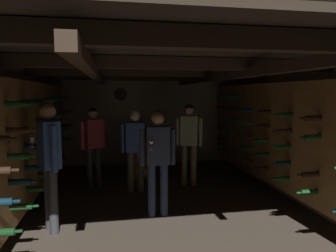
# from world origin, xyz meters

# --- Properties ---
(ground_plane) EXTENTS (8.40, 8.40, 0.00)m
(ground_plane) POSITION_xyz_m (0.00, 0.00, 0.00)
(ground_plane) COLOR #473D33
(room_shell) EXTENTS (4.72, 6.52, 2.41)m
(room_shell) POSITION_xyz_m (0.00, 0.27, 1.41)
(room_shell) COLOR gray
(room_shell) RESTS_ON ground_plane
(wine_crate_stack) EXTENTS (0.52, 0.35, 0.90)m
(wine_crate_stack) POSITION_xyz_m (-0.14, 1.80, 0.45)
(wine_crate_stack) COLOR brown
(wine_crate_stack) RESTS_ON ground_plane
(display_bottle) EXTENTS (0.08, 0.08, 0.35)m
(display_bottle) POSITION_xyz_m (-0.25, 1.83, 1.04)
(display_bottle) COLOR #0F2838
(display_bottle) RESTS_ON wine_crate_stack
(person_host_center) EXTENTS (0.54, 0.32, 1.61)m
(person_host_center) POSITION_xyz_m (-0.14, -0.43, 0.97)
(person_host_center) COLOR #232D4C
(person_host_center) RESTS_ON ground_plane
(person_guest_far_right) EXTENTS (0.52, 0.33, 1.65)m
(person_guest_far_right) POSITION_xyz_m (0.72, 1.04, 1.00)
(person_guest_far_right) COLOR brown
(person_guest_far_right) RESTS_ON ground_plane
(person_guest_far_left) EXTENTS (0.47, 0.43, 1.59)m
(person_guest_far_left) POSITION_xyz_m (-1.17, 1.26, 0.95)
(person_guest_far_left) COLOR #2D2D33
(person_guest_far_left) RESTS_ON ground_plane
(person_guest_mid_left) EXTENTS (0.42, 0.49, 1.76)m
(person_guest_mid_left) POSITION_xyz_m (-1.63, -0.70, 1.08)
(person_guest_mid_left) COLOR #2D2D33
(person_guest_mid_left) RESTS_ON ground_plane
(person_guest_rear_center) EXTENTS (0.54, 0.33, 1.55)m
(person_guest_rear_center) POSITION_xyz_m (-0.38, 0.81, 0.93)
(person_guest_rear_center) COLOR #4C473D
(person_guest_rear_center) RESTS_ON ground_plane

